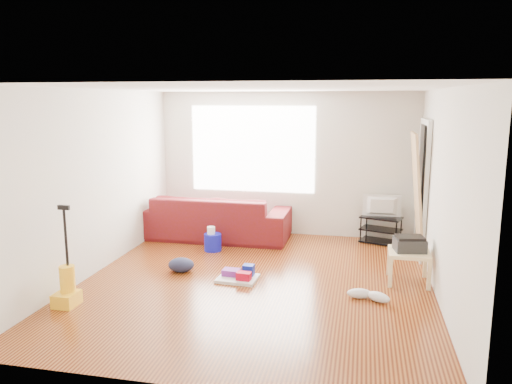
% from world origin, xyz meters
% --- Properties ---
extents(room, '(4.51, 5.01, 2.51)m').
position_xyz_m(room, '(0.07, 0.15, 1.25)').
color(room, '#451609').
rests_on(room, ground).
extents(sofa, '(2.57, 1.00, 0.75)m').
position_xyz_m(sofa, '(-1.16, 1.95, 0.00)').
color(sofa, '#57130C').
rests_on(sofa, ground).
extents(tv_stand, '(0.73, 0.55, 0.45)m').
position_xyz_m(tv_stand, '(1.65, 2.22, 0.23)').
color(tv_stand, black).
rests_on(tv_stand, ground).
extents(tv, '(0.62, 0.08, 0.36)m').
position_xyz_m(tv, '(1.65, 2.22, 0.63)').
color(tv, black).
rests_on(tv, tv_stand).
extents(side_table, '(0.52, 0.52, 0.42)m').
position_xyz_m(side_table, '(1.95, 0.43, 0.36)').
color(side_table, '#E3C784').
rests_on(side_table, ground).
extents(printer, '(0.43, 0.36, 0.20)m').
position_xyz_m(printer, '(1.95, 0.43, 0.52)').
color(printer, black).
rests_on(printer, side_table).
extents(bucket, '(0.35, 0.35, 0.27)m').
position_xyz_m(bucket, '(-0.97, 1.22, 0.00)').
color(bucket, '#1115BB').
rests_on(bucket, ground).
extents(toilet_paper, '(0.13, 0.13, 0.12)m').
position_xyz_m(toilet_paper, '(-0.99, 1.21, 0.19)').
color(toilet_paper, white).
rests_on(toilet_paper, bucket).
extents(cleaning_tray, '(0.54, 0.44, 0.19)m').
position_xyz_m(cleaning_tray, '(-0.24, 0.04, 0.06)').
color(cleaning_tray, silver).
rests_on(cleaning_tray, ground).
extents(backpack, '(0.40, 0.34, 0.20)m').
position_xyz_m(backpack, '(-1.11, 0.18, 0.00)').
color(backpack, '#161D34').
rests_on(backpack, ground).
extents(sneakers, '(0.53, 0.27, 0.12)m').
position_xyz_m(sneakers, '(1.44, -0.29, 0.06)').
color(sneakers, silver).
rests_on(sneakers, ground).
extents(vacuum, '(0.25, 0.28, 1.18)m').
position_xyz_m(vacuum, '(-2.00, -1.18, 0.22)').
color(vacuum, yellow).
rests_on(vacuum, ground).
extents(door_panel, '(0.24, 0.76, 1.89)m').
position_xyz_m(door_panel, '(2.13, 1.56, 0.00)').
color(door_panel, tan).
rests_on(door_panel, ground).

